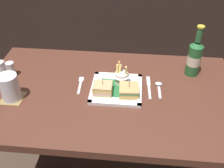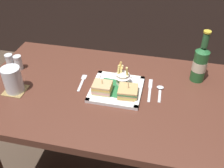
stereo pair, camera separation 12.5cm
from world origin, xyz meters
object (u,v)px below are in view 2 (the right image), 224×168
salt_shaker (10,62)px  square_plate (116,89)px  fries_cup (123,77)px  beer_bottle (200,63)px  sandwich_half_left (102,88)px  sandwich_half_right (128,92)px  water_glass (13,81)px  pepper_shaker (18,63)px  knife (150,89)px  spoon (160,89)px  dining_table (108,112)px  fork (82,82)px

salt_shaker → square_plate: bearing=-6.4°
fries_cup → beer_bottle: size_ratio=0.42×
sandwich_half_left → sandwich_half_right: sandwich_half_right is taller
sandwich_half_left → water_glass: 0.42m
sandwich_half_left → beer_bottle: (0.44, 0.21, 0.07)m
pepper_shaker → fries_cup: bearing=-1.9°
knife → spoon: spoon is taller
sandwich_half_right → water_glass: (-0.53, -0.07, 0.03)m
dining_table → pepper_shaker: bearing=170.9°
water_glass → dining_table: bearing=12.5°
sandwich_half_right → salt_shaker: 0.66m
sandwich_half_right → fork: 0.25m
square_plate → beer_bottle: beer_bottle is taller
knife → pepper_shaker: pepper_shaker is taller
dining_table → salt_shaker: bearing=171.7°
knife → pepper_shaker: bearing=178.1°
sandwich_half_left → pepper_shaker: (-0.48, 0.10, 0.00)m
beer_bottle → knife: size_ratio=1.51×
square_plate → fork: size_ratio=1.76×
dining_table → sandwich_half_left: size_ratio=14.11×
dining_table → sandwich_half_right: sandwich_half_right is taller
knife → dining_table: bearing=-163.5°
knife → fork: bearing=-177.3°
beer_bottle → salt_shaker: 0.98m
knife → spoon: (0.05, 0.00, 0.00)m
pepper_shaker → square_plate: bearing=-7.0°
beer_bottle → salt_shaker: (-0.97, -0.11, -0.06)m
square_plate → knife: square_plate is taller
dining_table → beer_bottle: size_ratio=4.63×
sandwich_half_right → spoon: (0.14, 0.08, -0.03)m
water_glass → fork: bearing=25.5°
dining_table → fries_cup: fries_cup is taller
beer_bottle → water_glass: size_ratio=2.16×
square_plate → fries_cup: (0.02, 0.05, 0.04)m
fries_cup → salt_shaker: bearing=178.3°
beer_bottle → square_plate: bearing=-154.7°
fork → knife: size_ratio=0.78×
water_glass → salt_shaker: bearing=124.7°
sandwich_half_right → fries_cup: size_ratio=0.84×
fries_cup → square_plate: bearing=-112.0°
beer_bottle → water_glass: 0.89m
beer_bottle → spoon: (-0.17, -0.13, -0.09)m
dining_table → pepper_shaker: (-0.50, 0.08, 0.17)m
square_plate → water_glass: (-0.47, -0.11, 0.05)m
knife → beer_bottle: bearing=31.2°
salt_shaker → pepper_shaker: size_ratio=1.02×
spoon → sandwich_half_right: bearing=-149.9°
dining_table → pepper_shaker: 0.54m
beer_bottle → spoon: size_ratio=2.19×
sandwich_half_left → square_plate: bearing=30.3°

